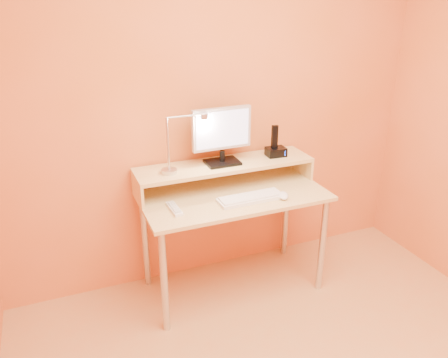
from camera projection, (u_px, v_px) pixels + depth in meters
name	position (u px, v px, depth m)	size (l,w,h in m)	color
wall_back	(215.00, 103.00, 2.95)	(3.00, 0.04, 2.50)	#DB7547
desk_leg_fl	(164.00, 282.00, 2.63)	(0.04, 0.04, 0.69)	#BEBEBE
desk_leg_fr	(322.00, 245.00, 3.01)	(0.04, 0.04, 0.69)	#BEBEBE
desk_leg_bl	(145.00, 242.00, 3.05)	(0.04, 0.04, 0.69)	#BEBEBE
desk_leg_br	(286.00, 214.00, 3.43)	(0.04, 0.04, 0.69)	#BEBEBE
desk_lower	(234.00, 196.00, 2.89)	(1.20, 0.60, 0.03)	#EACF8B
shelf_riser_left	(137.00, 190.00, 2.78)	(0.02, 0.30, 0.14)	#EACF8B
shelf_riser_right	(301.00, 164.00, 3.19)	(0.02, 0.30, 0.14)	#EACF8B
desk_shelf	(225.00, 165.00, 2.96)	(1.20, 0.30, 0.03)	#EACF8B
monitor_foot	(222.00, 162.00, 2.94)	(0.22, 0.16, 0.02)	black
monitor_neck	(222.00, 156.00, 2.92)	(0.04, 0.04, 0.07)	black
monitor_panel	(222.00, 128.00, 2.86)	(0.40, 0.04, 0.27)	silver
monitor_back	(220.00, 128.00, 2.88)	(0.36, 0.01, 0.23)	black
monitor_screen	(223.00, 129.00, 2.85)	(0.36, 0.00, 0.24)	silver
lamp_base	(169.00, 171.00, 2.79)	(0.10, 0.10, 0.03)	#BEBEBE
lamp_post	(168.00, 144.00, 2.72)	(0.01, 0.01, 0.33)	#BEBEBE
lamp_arm	(186.00, 116.00, 2.69)	(0.01, 0.01, 0.24)	#BEBEBE
lamp_head	(204.00, 116.00, 2.74)	(0.04, 0.04, 0.03)	#BEBEBE
lamp_bulb	(204.00, 119.00, 2.75)	(0.03, 0.03, 0.00)	#FFEAC6
phone_dock	(276.00, 152.00, 3.07)	(0.13, 0.10, 0.06)	black
phone_handset	(275.00, 137.00, 3.02)	(0.04, 0.03, 0.16)	black
phone_led	(285.00, 153.00, 3.04)	(0.01, 0.00, 0.04)	blue
keyboard	(251.00, 199.00, 2.79)	(0.42, 0.13, 0.02)	white
mouse	(283.00, 195.00, 2.82)	(0.06, 0.11, 0.04)	white
remote_control	(174.00, 209.00, 2.67)	(0.05, 0.19, 0.02)	white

